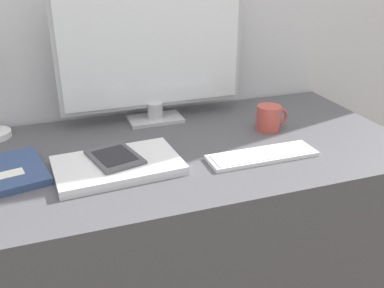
# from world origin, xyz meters

# --- Properties ---
(desk) EXTENTS (1.35, 0.70, 0.72)m
(desk) POSITION_xyz_m (0.00, 0.20, 0.36)
(desk) COLOR #4C4C51
(desk) RESTS_ON ground_plane
(monitor) EXTENTS (0.63, 0.11, 0.46)m
(monitor) POSITION_xyz_m (-0.04, 0.44, 0.96)
(monitor) COLOR #B7B7BC
(monitor) RESTS_ON desk
(keyboard) EXTENTS (0.33, 0.10, 0.01)m
(keyboard) POSITION_xyz_m (0.17, 0.05, 0.73)
(keyboard) COLOR silver
(keyboard) RESTS_ON desk
(laptop) EXTENTS (0.35, 0.24, 0.02)m
(laptop) POSITION_xyz_m (-0.24, 0.11, 0.73)
(laptop) COLOR silver
(laptop) RESTS_ON desk
(ereader) EXTENTS (0.16, 0.18, 0.01)m
(ereader) POSITION_xyz_m (-0.24, 0.13, 0.75)
(ereader) COLOR #4C4C51
(ereader) RESTS_ON laptop
(notebook) EXTENTS (0.26, 0.27, 0.02)m
(notebook) POSITION_xyz_m (-0.54, 0.18, 0.73)
(notebook) COLOR #334775
(notebook) RESTS_ON desk
(coffee_mug) EXTENTS (0.11, 0.08, 0.08)m
(coffee_mug) POSITION_xyz_m (0.29, 0.23, 0.76)
(coffee_mug) COLOR #B7473D
(coffee_mug) RESTS_ON desk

